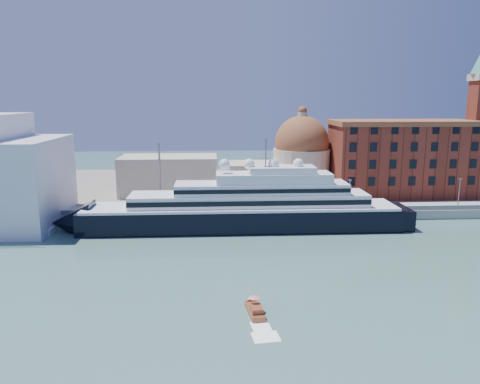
{
  "coord_description": "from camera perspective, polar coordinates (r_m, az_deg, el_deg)",
  "views": [
    {
      "loc": [
        -5.97,
        -88.65,
        31.75
      ],
      "look_at": [
        0.13,
        18.0,
        10.32
      ],
      "focal_mm": 35.0,
      "sensor_mm": 36.0,
      "label": 1
    }
  ],
  "objects": [
    {
      "name": "service_barge",
      "position": [
        123.09,
        -24.32,
        -4.27
      ],
      "size": [
        12.34,
        5.25,
        2.7
      ],
      "rotation": [
        0.0,
        0.0,
        -0.11
      ],
      "color": "white",
      "rests_on": "ground"
    },
    {
      "name": "warehouse",
      "position": [
        153.18,
        19.03,
        3.99
      ],
      "size": [
        43.0,
        19.0,
        23.25
      ],
      "color": "maroon",
      "rests_on": "land"
    },
    {
      "name": "land",
      "position": [
        166.62,
        -1.17,
        0.7
      ],
      "size": [
        260.0,
        72.0,
        2.0
      ],
      "primitive_type": "cube",
      "color": "slate",
      "rests_on": "ground"
    },
    {
      "name": "water_taxi",
      "position": [
        72.12,
        1.87,
        -14.17
      ],
      "size": [
        2.74,
        6.31,
        2.9
      ],
      "rotation": [
        0.0,
        0.0,
        0.12
      ],
      "color": "brown",
      "rests_on": "ground"
    },
    {
      "name": "church",
      "position": [
        148.36,
        1.54,
        3.26
      ],
      "size": [
        66.0,
        18.0,
        25.5
      ],
      "color": "beige",
      "rests_on": "land"
    },
    {
      "name": "lamp_posts",
      "position": [
        123.07,
        -6.34,
        1.02
      ],
      "size": [
        120.8,
        2.4,
        18.0
      ],
      "color": "slate",
      "rests_on": "quay"
    },
    {
      "name": "ground",
      "position": [
        94.35,
        0.55,
        -8.32
      ],
      "size": [
        400.0,
        400.0,
        0.0
      ],
      "primitive_type": "plane",
      "color": "#3A655A",
      "rests_on": "ground"
    },
    {
      "name": "quay",
      "position": [
        126.52,
        -0.47,
        -2.61
      ],
      "size": [
        180.0,
        10.0,
        2.5
      ],
      "primitive_type": "cube",
      "color": "gray",
      "rests_on": "ground"
    },
    {
      "name": "quay_fence",
      "position": [
        121.72,
        -0.37,
        -2.27
      ],
      "size": [
        180.0,
        0.1,
        1.2
      ],
      "primitive_type": "cube",
      "color": "slate",
      "rests_on": "quay"
    },
    {
      "name": "superyacht",
      "position": [
        114.99,
        -1.08,
        -2.35
      ],
      "size": [
        87.84,
        12.18,
        26.25
      ],
      "color": "black",
      "rests_on": "ground"
    }
  ]
}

